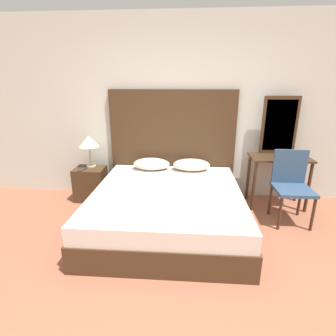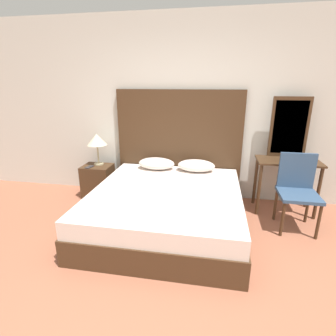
{
  "view_description": "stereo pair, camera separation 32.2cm",
  "coord_description": "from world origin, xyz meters",
  "px_view_note": "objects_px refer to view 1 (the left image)",
  "views": [
    {
      "loc": [
        0.09,
        -1.7,
        1.75
      ],
      "look_at": [
        -0.14,
        1.36,
        0.75
      ],
      "focal_mm": 28.0,
      "sensor_mm": 36.0,
      "label": 1
    },
    {
      "loc": [
        0.41,
        -1.66,
        1.75
      ],
      "look_at": [
        -0.14,
        1.36,
        0.75
      ],
      "focal_mm": 28.0,
      "sensor_mm": 36.0,
      "label": 2
    }
  ],
  "objects_px": {
    "phone_on_bed": "(143,182)",
    "phone_on_nightstand": "(82,170)",
    "nightstand": "(91,184)",
    "bed": "(167,208)",
    "vanity_desk": "(279,167)",
    "chair": "(291,182)",
    "table_lamp": "(89,142)"
  },
  "relations": [
    {
      "from": "phone_on_bed",
      "to": "phone_on_nightstand",
      "type": "distance_m",
      "value": 1.07
    },
    {
      "from": "nightstand",
      "to": "phone_on_nightstand",
      "type": "bearing_deg",
      "value": -129.64
    },
    {
      "from": "bed",
      "to": "phone_on_bed",
      "type": "xyz_separation_m",
      "value": [
        -0.34,
        0.22,
        0.26
      ]
    },
    {
      "from": "phone_on_bed",
      "to": "nightstand",
      "type": "distance_m",
      "value": 1.07
    },
    {
      "from": "bed",
      "to": "vanity_desk",
      "type": "bearing_deg",
      "value": 24.69
    },
    {
      "from": "phone_on_bed",
      "to": "nightstand",
      "type": "height_order",
      "value": "nightstand"
    },
    {
      "from": "vanity_desk",
      "to": "chair",
      "type": "relative_size",
      "value": 0.89
    },
    {
      "from": "bed",
      "to": "vanity_desk",
      "type": "distance_m",
      "value": 1.74
    },
    {
      "from": "vanity_desk",
      "to": "chair",
      "type": "xyz_separation_m",
      "value": [
        0.03,
        -0.41,
        -0.07
      ]
    },
    {
      "from": "bed",
      "to": "chair",
      "type": "height_order",
      "value": "chair"
    },
    {
      "from": "bed",
      "to": "phone_on_nightstand",
      "type": "xyz_separation_m",
      "value": [
        -1.33,
        0.64,
        0.27
      ]
    },
    {
      "from": "table_lamp",
      "to": "phone_on_nightstand",
      "type": "xyz_separation_m",
      "value": [
        -0.08,
        -0.17,
        -0.38
      ]
    },
    {
      "from": "table_lamp",
      "to": "phone_on_nightstand",
      "type": "distance_m",
      "value": 0.43
    },
    {
      "from": "phone_on_bed",
      "to": "chair",
      "type": "height_order",
      "value": "chair"
    },
    {
      "from": "phone_on_bed",
      "to": "vanity_desk",
      "type": "relative_size",
      "value": 0.2
    },
    {
      "from": "bed",
      "to": "phone_on_nightstand",
      "type": "relative_size",
      "value": 12.16
    },
    {
      "from": "vanity_desk",
      "to": "chair",
      "type": "distance_m",
      "value": 0.41
    },
    {
      "from": "phone_on_nightstand",
      "to": "vanity_desk",
      "type": "distance_m",
      "value": 2.88
    },
    {
      "from": "phone_on_nightstand",
      "to": "table_lamp",
      "type": "bearing_deg",
      "value": 64.74
    },
    {
      "from": "table_lamp",
      "to": "vanity_desk",
      "type": "height_order",
      "value": "table_lamp"
    },
    {
      "from": "nightstand",
      "to": "table_lamp",
      "type": "height_order",
      "value": "table_lamp"
    },
    {
      "from": "nightstand",
      "to": "phone_on_nightstand",
      "type": "distance_m",
      "value": 0.29
    },
    {
      "from": "bed",
      "to": "phone_on_bed",
      "type": "bearing_deg",
      "value": 147.04
    },
    {
      "from": "table_lamp",
      "to": "chair",
      "type": "relative_size",
      "value": 0.53
    },
    {
      "from": "phone_on_bed",
      "to": "chair",
      "type": "xyz_separation_m",
      "value": [
        1.92,
        0.08,
        0.03
      ]
    },
    {
      "from": "bed",
      "to": "phone_on_bed",
      "type": "relative_size",
      "value": 11.87
    },
    {
      "from": "table_lamp",
      "to": "vanity_desk",
      "type": "distance_m",
      "value": 2.81
    },
    {
      "from": "table_lamp",
      "to": "vanity_desk",
      "type": "relative_size",
      "value": 0.6
    },
    {
      "from": "phone_on_bed",
      "to": "table_lamp",
      "type": "distance_m",
      "value": 1.15
    },
    {
      "from": "phone_on_bed",
      "to": "table_lamp",
      "type": "bearing_deg",
      "value": 147.22
    },
    {
      "from": "chair",
      "to": "table_lamp",
      "type": "bearing_deg",
      "value": 169.96
    },
    {
      "from": "bed",
      "to": "nightstand",
      "type": "relative_size",
      "value": 3.87
    }
  ]
}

